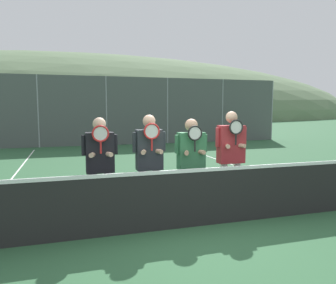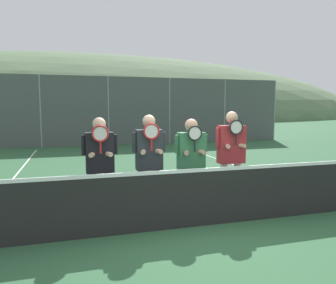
{
  "view_description": "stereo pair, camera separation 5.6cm",
  "coord_description": "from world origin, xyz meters",
  "px_view_note": "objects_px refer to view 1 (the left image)",
  "views": [
    {
      "loc": [
        -1.85,
        -4.79,
        1.94
      ],
      "look_at": [
        -0.14,
        0.83,
        1.31
      ],
      "focal_mm": 35.0,
      "sensor_mm": 36.0,
      "label": 1
    },
    {
      "loc": [
        -1.8,
        -4.81,
        1.94
      ],
      "look_at": [
        -0.14,
        0.83,
        1.31
      ],
      "focal_mm": 35.0,
      "sensor_mm": 36.0,
      "label": 2
    }
  ],
  "objects_px": {
    "player_center_right": "(191,157)",
    "player_rightmost": "(231,151)",
    "player_leftmost": "(100,160)",
    "car_right_of_center": "(222,123)",
    "car_left_of_center": "(73,125)",
    "car_center": "(153,124)",
    "player_center_left": "(149,158)"
  },
  "relations": [
    {
      "from": "player_center_right",
      "to": "player_rightmost",
      "type": "distance_m",
      "value": 0.82
    },
    {
      "from": "player_leftmost",
      "to": "car_right_of_center",
      "type": "height_order",
      "value": "car_right_of_center"
    },
    {
      "from": "car_left_of_center",
      "to": "car_center",
      "type": "bearing_deg",
      "value": -1.93
    },
    {
      "from": "player_rightmost",
      "to": "car_center",
      "type": "distance_m",
      "value": 13.9
    },
    {
      "from": "player_rightmost",
      "to": "car_center",
      "type": "height_order",
      "value": "player_rightmost"
    },
    {
      "from": "car_center",
      "to": "player_center_right",
      "type": "bearing_deg",
      "value": -101.65
    },
    {
      "from": "player_center_left",
      "to": "car_right_of_center",
      "type": "relative_size",
      "value": 0.45
    },
    {
      "from": "player_leftmost",
      "to": "player_center_left",
      "type": "xyz_separation_m",
      "value": [
        0.82,
        -0.1,
        0.02
      ]
    },
    {
      "from": "player_center_right",
      "to": "car_right_of_center",
      "type": "bearing_deg",
      "value": 61.85
    },
    {
      "from": "player_center_right",
      "to": "player_rightmost",
      "type": "bearing_deg",
      "value": 3.01
    },
    {
      "from": "car_left_of_center",
      "to": "car_center",
      "type": "relative_size",
      "value": 0.94
    },
    {
      "from": "car_left_of_center",
      "to": "car_center",
      "type": "distance_m",
      "value": 4.68
    },
    {
      "from": "player_center_left",
      "to": "player_rightmost",
      "type": "distance_m",
      "value": 1.59
    },
    {
      "from": "player_center_right",
      "to": "player_rightmost",
      "type": "relative_size",
      "value": 0.93
    },
    {
      "from": "player_center_left",
      "to": "car_center",
      "type": "bearing_deg",
      "value": 75.33
    },
    {
      "from": "player_rightmost",
      "to": "car_left_of_center",
      "type": "xyz_separation_m",
      "value": [
        -2.65,
        13.9,
        -0.22
      ]
    },
    {
      "from": "player_leftmost",
      "to": "player_rightmost",
      "type": "height_order",
      "value": "player_rightmost"
    },
    {
      "from": "player_leftmost",
      "to": "player_center_right",
      "type": "distance_m",
      "value": 1.6
    },
    {
      "from": "player_leftmost",
      "to": "car_left_of_center",
      "type": "distance_m",
      "value": 13.9
    },
    {
      "from": "player_center_right",
      "to": "car_left_of_center",
      "type": "xyz_separation_m",
      "value": [
        -1.84,
        13.95,
        -0.15
      ]
    },
    {
      "from": "player_leftmost",
      "to": "car_center",
      "type": "height_order",
      "value": "car_center"
    },
    {
      "from": "player_rightmost",
      "to": "car_center",
      "type": "relative_size",
      "value": 0.42
    },
    {
      "from": "player_leftmost",
      "to": "player_rightmost",
      "type": "xyz_separation_m",
      "value": [
        2.41,
        -0.01,
        0.06
      ]
    },
    {
      "from": "player_leftmost",
      "to": "player_rightmost",
      "type": "relative_size",
      "value": 0.95
    },
    {
      "from": "player_center_right",
      "to": "car_center",
      "type": "height_order",
      "value": "car_center"
    },
    {
      "from": "car_left_of_center",
      "to": "car_center",
      "type": "height_order",
      "value": "car_center"
    },
    {
      "from": "player_leftmost",
      "to": "car_right_of_center",
      "type": "bearing_deg",
      "value": 56.89
    },
    {
      "from": "player_leftmost",
      "to": "car_center",
      "type": "xyz_separation_m",
      "value": [
        4.44,
        13.73,
        -0.13
      ]
    },
    {
      "from": "player_leftmost",
      "to": "player_center_right",
      "type": "relative_size",
      "value": 1.02
    },
    {
      "from": "car_left_of_center",
      "to": "player_center_left",
      "type": "bearing_deg",
      "value": -85.67
    },
    {
      "from": "player_center_left",
      "to": "player_center_right",
      "type": "relative_size",
      "value": 1.04
    },
    {
      "from": "player_center_left",
      "to": "car_center",
      "type": "height_order",
      "value": "car_center"
    }
  ]
}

